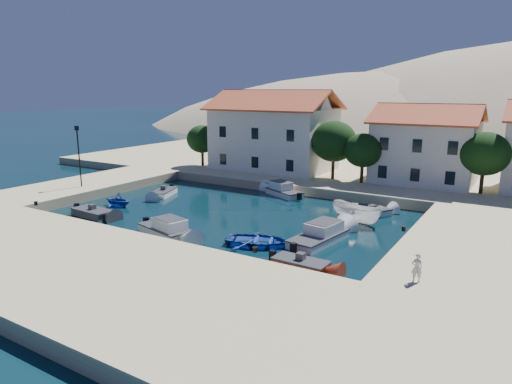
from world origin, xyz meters
TOP-DOWN VIEW (x-y plane):
  - ground at (0.00, 0.00)m, footprint 400.00×400.00m
  - quay_south at (0.00, -6.00)m, footprint 52.00×12.00m
  - quay_east at (20.50, 10.00)m, footprint 11.00×20.00m
  - quay_west at (-19.00, 10.00)m, footprint 8.00×20.00m
  - quay_north at (2.00, 38.00)m, footprint 80.00×36.00m
  - building_left at (-6.00, 28.00)m, footprint 14.70×9.45m
  - building_mid at (12.00, 29.00)m, footprint 10.50×8.40m
  - trees at (4.51, 25.46)m, footprint 37.30×5.30m
  - lamppost at (-17.50, 8.00)m, footprint 0.35×0.25m
  - bollards at (2.80, 3.87)m, footprint 29.36×9.56m
  - motorboat_grey_sw at (-10.24, 3.41)m, footprint 4.04×2.00m
  - cabin_cruiser_south at (-1.27, 2.80)m, footprint 5.08×3.15m
  - rowboat_south at (6.10, 4.45)m, footprint 5.65×4.83m
  - motorboat_red_se at (10.52, 2.04)m, footprint 3.50×1.65m
  - cabin_cruiser_east at (9.43, 7.18)m, footprint 2.90×5.60m
  - boat_east at (10.06, 13.56)m, footprint 5.21×3.15m
  - motorboat_white_ne at (10.58, 16.02)m, footprint 2.99×3.68m
  - rowboat_west at (-11.08, 7.01)m, footprint 3.04×2.69m
  - motorboat_white_west at (-10.40, 12.56)m, footprint 2.75×3.99m
  - cabin_cruiser_north at (0.32, 19.00)m, footprint 4.73×3.54m
  - pedestrian at (17.46, 1.45)m, footprint 0.67×0.58m

SIDE VIEW (x-z plane):
  - ground at x=0.00m, z-range 0.00..0.00m
  - rowboat_south at x=6.10m, z-range -0.49..0.49m
  - boat_east at x=10.06m, z-range -0.94..0.94m
  - rowboat_west at x=-11.08m, z-range -0.75..0.75m
  - motorboat_grey_sw at x=-10.24m, z-range -0.33..0.92m
  - motorboat_white_west at x=-10.40m, z-range -0.33..0.92m
  - motorboat_red_se at x=10.52m, z-range -0.33..0.92m
  - motorboat_white_ne at x=10.58m, z-range -0.33..0.92m
  - cabin_cruiser_south at x=-1.27m, z-range -0.32..1.28m
  - cabin_cruiser_east at x=9.43m, z-range -0.32..1.28m
  - cabin_cruiser_north at x=0.32m, z-range -0.32..1.28m
  - quay_south at x=0.00m, z-range 0.00..1.00m
  - quay_east at x=20.50m, z-range 0.00..1.00m
  - quay_west at x=-19.00m, z-range 0.00..1.00m
  - quay_north at x=2.00m, z-range 0.00..1.00m
  - bollards at x=2.80m, z-range 1.00..1.30m
  - pedestrian at x=17.46m, z-range 1.00..2.55m
  - lamppost at x=-17.50m, z-range 1.64..7.87m
  - trees at x=4.51m, z-range 1.61..8.06m
  - building_mid at x=12.00m, z-range 1.07..9.37m
  - building_left at x=-6.00m, z-range 1.09..10.79m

